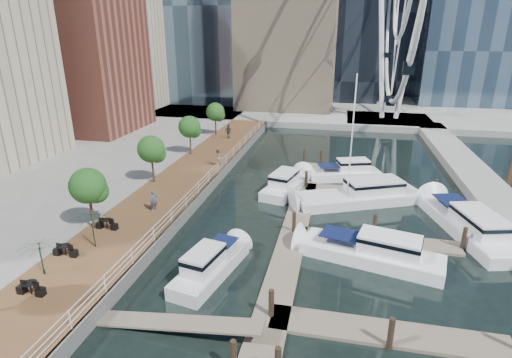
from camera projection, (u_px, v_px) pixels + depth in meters
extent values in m
plane|color=black|center=(228.00, 290.00, 23.96)|extent=(520.00, 520.00, 0.00)
cube|color=brown|center=(182.00, 185.00, 39.37)|extent=(6.00, 60.00, 1.00)
cube|color=#595954|center=(211.00, 187.00, 38.77)|extent=(0.25, 60.00, 1.00)
cube|color=gray|center=(323.00, 86.00, 117.65)|extent=(200.00, 114.00, 1.00)
cube|color=gray|center=(485.00, 189.00, 38.25)|extent=(4.00, 60.00, 1.00)
cube|color=gray|center=(388.00, 121.00, 68.88)|extent=(14.00, 12.00, 1.00)
cube|color=#6D6051|center=(297.00, 221.00, 32.54)|extent=(2.00, 32.00, 0.20)
cube|color=#6D6051|center=(387.00, 333.00, 20.31)|extent=(12.00, 2.00, 0.20)
cube|color=#6D6051|center=(374.00, 240.00, 29.51)|extent=(12.00, 2.00, 0.20)
cube|color=#6D6051|center=(368.00, 192.00, 38.71)|extent=(12.00, 2.00, 0.20)
cube|color=brown|center=(90.00, 61.00, 57.43)|extent=(12.00, 14.00, 20.00)
cube|color=#BCAD8E|center=(110.00, 32.00, 71.99)|extent=(14.00, 16.00, 28.00)
cylinder|color=white|center=(382.00, 38.00, 64.81)|extent=(0.80, 0.80, 26.00)
cylinder|color=white|center=(414.00, 38.00, 63.82)|extent=(0.80, 0.80, 26.00)
cylinder|color=#3F2B1C|center=(92.00, 213.00, 29.14)|extent=(0.20, 0.20, 2.40)
sphere|color=#265B1E|center=(88.00, 186.00, 28.43)|extent=(2.60, 2.60, 2.60)
cylinder|color=#3F2B1C|center=(153.00, 170.00, 38.34)|extent=(0.20, 0.20, 2.40)
sphere|color=#265B1E|center=(151.00, 149.00, 37.63)|extent=(2.60, 2.60, 2.60)
cylinder|color=#3F2B1C|center=(190.00, 144.00, 47.55)|extent=(0.20, 0.20, 2.40)
sphere|color=#265B1E|center=(189.00, 127.00, 46.83)|extent=(2.60, 2.60, 2.60)
cylinder|color=#3F2B1C|center=(216.00, 127.00, 56.75)|extent=(0.20, 0.20, 2.40)
sphere|color=#265B1E|center=(215.00, 112.00, 56.04)|extent=(2.60, 2.60, 2.60)
imported|color=#46475E|center=(154.00, 201.00, 32.20)|extent=(0.72, 0.71, 1.67)
imported|color=#807158|center=(218.00, 158.00, 43.13)|extent=(0.84, 1.02, 1.93)
imported|color=#343C41|center=(229.00, 131.00, 55.01)|extent=(1.20, 0.81, 1.90)
imported|color=#0F3917|center=(41.00, 258.00, 23.35)|extent=(2.88, 2.91, 2.20)
imported|color=#0F3819|center=(93.00, 230.00, 26.40)|extent=(3.11, 3.16, 2.51)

